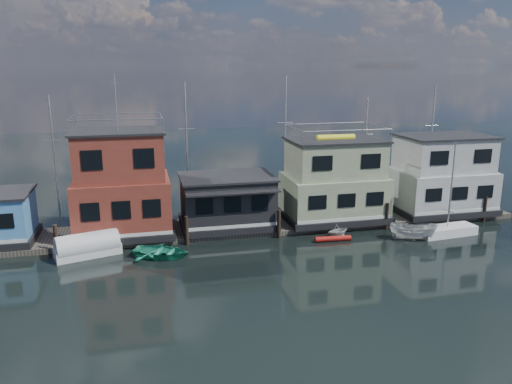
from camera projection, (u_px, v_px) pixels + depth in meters
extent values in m
plane|color=black|center=(272.00, 293.00, 28.92)|extent=(160.00, 160.00, 0.00)
cube|color=#595147|center=(234.00, 227.00, 40.21)|extent=(48.00, 5.00, 0.40)
cube|color=black|center=(125.00, 229.00, 38.23)|extent=(7.40, 5.90, 0.50)
cube|color=brown|center=(123.00, 203.00, 37.71)|extent=(7.00, 5.50, 3.74)
cube|color=brown|center=(120.00, 156.00, 36.83)|extent=(6.30, 4.95, 3.46)
cube|color=black|center=(118.00, 131.00, 36.38)|extent=(6.65, 5.23, 0.16)
cylinder|color=silver|center=(116.00, 102.00, 35.87)|extent=(0.08, 0.08, 4.00)
cube|color=black|center=(227.00, 222.00, 39.99)|extent=(7.40, 5.40, 0.50)
cube|color=black|center=(227.00, 199.00, 39.51)|extent=(7.00, 5.00, 3.40)
cube|color=black|center=(227.00, 177.00, 39.07)|extent=(7.30, 5.30, 0.16)
cube|color=black|center=(233.00, 192.00, 36.57)|extent=(7.00, 1.20, 0.12)
cube|color=black|center=(333.00, 215.00, 41.97)|extent=(8.40, 5.90, 0.50)
cube|color=#9FAD82|center=(333.00, 194.00, 41.52)|extent=(8.00, 5.50, 3.12)
cube|color=#9FAD82|center=(335.00, 158.00, 40.79)|extent=(7.20, 4.95, 2.88)
cube|color=black|center=(336.00, 140.00, 40.41)|extent=(7.60, 5.23, 0.16)
cylinder|color=yellow|center=(336.00, 138.00, 40.37)|extent=(3.20, 0.56, 0.56)
cube|color=black|center=(439.00, 207.00, 44.16)|extent=(8.40, 5.90, 0.50)
cube|color=beige|center=(440.00, 187.00, 43.72)|extent=(8.00, 5.50, 3.12)
cube|color=beige|center=(444.00, 154.00, 42.99)|extent=(7.20, 4.95, 2.88)
cube|color=black|center=(445.00, 136.00, 42.61)|extent=(7.60, 5.23, 0.16)
cylinder|color=#2D2116|center=(56.00, 240.00, 34.48)|extent=(0.28, 0.28, 2.20)
cylinder|color=#2D2116|center=(187.00, 231.00, 36.46)|extent=(0.28, 0.28, 2.20)
cylinder|color=#2D2116|center=(279.00, 224.00, 38.00)|extent=(0.28, 0.28, 2.20)
cylinder|color=#2D2116|center=(387.00, 216.00, 39.98)|extent=(0.28, 0.28, 2.20)
cylinder|color=#2D2116|center=(485.00, 209.00, 41.96)|extent=(0.28, 0.28, 2.20)
cylinder|color=silver|center=(55.00, 159.00, 41.56)|extent=(0.16, 0.16, 10.50)
cylinder|color=silver|center=(53.00, 141.00, 41.17)|extent=(1.40, 0.06, 0.06)
cylinder|color=silver|center=(187.00, 149.00, 43.85)|extent=(0.16, 0.16, 11.50)
cylinder|color=silver|center=(186.00, 129.00, 43.43)|extent=(1.40, 0.06, 0.06)
cylinder|color=silver|center=(285.00, 142.00, 45.77)|extent=(0.16, 0.16, 12.00)
cylinder|color=silver|center=(285.00, 123.00, 45.33)|extent=(1.40, 0.06, 0.06)
cylinder|color=silver|center=(365.00, 150.00, 47.78)|extent=(0.16, 0.16, 10.00)
cylinder|color=silver|center=(366.00, 134.00, 47.41)|extent=(1.40, 0.06, 0.06)
cylinder|color=silver|center=(431.00, 142.00, 49.19)|extent=(0.16, 0.16, 11.00)
cylinder|color=silver|center=(432.00, 126.00, 48.79)|extent=(1.40, 0.06, 0.06)
imported|color=#299978|center=(161.00, 252.00, 34.27)|extent=(4.80, 4.23, 0.82)
cube|color=silver|center=(88.00, 251.00, 34.57)|extent=(4.66, 2.87, 0.73)
cylinder|color=silver|center=(87.00, 245.00, 34.47)|extent=(4.49, 2.91, 1.76)
imported|color=silver|center=(413.00, 231.00, 37.63)|extent=(3.71, 2.72, 1.35)
cylinder|color=#AC1812|center=(333.00, 239.00, 37.45)|extent=(2.79, 0.58, 0.41)
imported|color=silver|center=(338.00, 230.00, 38.35)|extent=(2.39, 2.22, 1.03)
cube|color=white|center=(447.00, 231.00, 38.76)|extent=(4.78, 2.01, 0.72)
cylinder|color=silver|center=(452.00, 185.00, 37.86)|extent=(0.12, 0.12, 6.61)
cube|color=silver|center=(449.00, 211.00, 38.37)|extent=(0.19, 1.44, 0.05)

